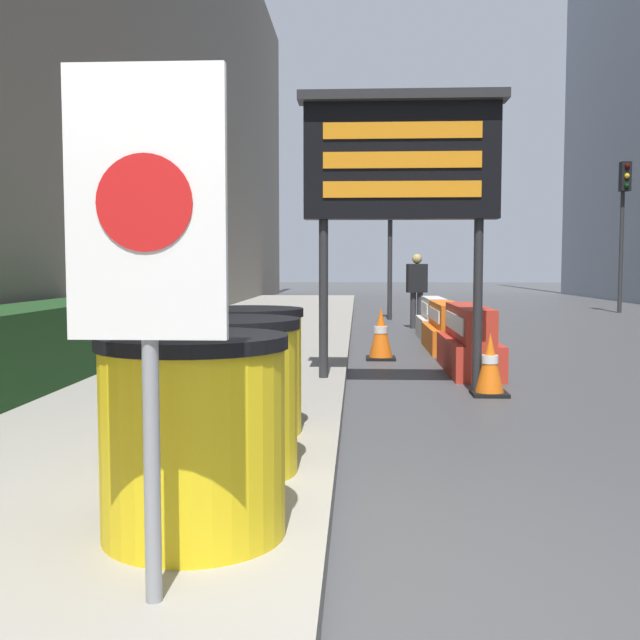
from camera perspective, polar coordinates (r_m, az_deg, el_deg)
name	(u,v)px	position (r m, az deg, el deg)	size (l,w,h in m)	color
ground_plane	(323,617)	(3.17, 0.22, -21.71)	(120.00, 120.00, 0.00)	#474749
barrel_drum_foreground	(194,435)	(3.45, -9.61, -8.62)	(0.86, 0.86, 0.91)	yellow
barrel_drum_middle	(227,395)	(4.46, -7.07, -5.68)	(0.86, 0.86, 0.91)	yellow
barrel_drum_back	(245,370)	(5.49, -5.75, -3.82)	(0.86, 0.86, 0.91)	yellow
warning_sign	(147,242)	(2.69, -13.05, 5.79)	(0.56, 0.08, 1.91)	gray
message_board	(401,163)	(8.15, 6.22, 11.83)	(2.19, 0.36, 3.20)	#28282B
jersey_barrier_red_striped	(469,343)	(9.96, 11.27, -1.71)	(0.61, 2.13, 0.86)	red
jersey_barrier_orange_near	(446,329)	(12.46, 9.58, -0.69)	(0.64, 1.99, 0.78)	orange
jersey_barrier_white	(433,320)	(14.49, 8.64, -0.01)	(0.56, 1.62, 0.78)	silver
traffic_cone_near	(490,365)	(8.17, 12.81, -3.35)	(0.38, 0.38, 0.68)	black
traffic_cone_mid	(381,334)	(11.05, 4.66, -1.07)	(0.43, 0.43, 0.77)	black
traffic_light_near_curb	(390,222)	(19.18, 5.38, 7.44)	(0.28, 0.45, 3.41)	#2D2D30
traffic_light_far_side	(624,205)	(23.70, 22.13, 8.14)	(0.28, 0.45, 4.38)	#2D2D30
pedestrian_worker	(417,285)	(16.63, 7.39, 2.70)	(0.46, 0.32, 1.64)	#333338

